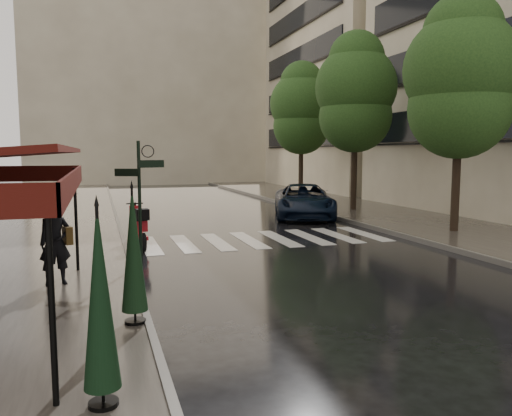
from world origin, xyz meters
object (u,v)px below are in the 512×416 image
parasol_front (100,298)px  scooter (139,228)px  pedestrian_with_umbrella (54,205)px  parasol_back (133,249)px  parked_car (304,201)px

parasol_front → scooter: bearing=83.3°
pedestrian_with_umbrella → parasol_back: pedestrian_with_umbrella is taller
scooter → parked_car: (7.41, 4.95, 0.14)m
parasol_front → parasol_back: 2.63m
parasol_front → pedestrian_with_umbrella: bearing=98.8°
scooter → parasol_back: 7.19m
scooter → parasol_front: 9.81m
scooter → parked_car: bearing=28.6°
pedestrian_with_umbrella → parked_car: (9.41, 9.21, -1.05)m
scooter → parked_car: size_ratio=0.37×
pedestrian_with_umbrella → scooter: 4.84m
pedestrian_with_umbrella → parked_car: pedestrian_with_umbrella is taller
pedestrian_with_umbrella → parasol_front: bearing=-99.8°
pedestrian_with_umbrella → scooter: (2.00, 4.25, -1.18)m
parasol_front → parasol_back: size_ratio=1.00×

